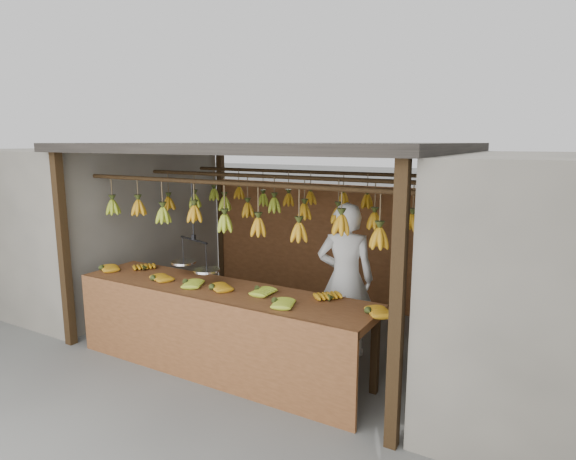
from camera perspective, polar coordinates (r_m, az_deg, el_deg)
The scene contains 8 objects.
ground at distance 6.28m, azimuth -1.40°, elevation -12.18°, with size 80.00×80.00×0.00m, color #5B5B57.
stall at distance 6.10m, azimuth 0.13°, elevation 6.26°, with size 4.30×3.30×2.40m.
neighbor_left at distance 8.36m, azimuth -23.01°, elevation 0.90°, with size 3.00×3.00×2.30m, color slate.
counter at distance 5.10m, azimuth -8.88°, elevation -9.26°, with size 3.55×0.78×0.96m.
hanging_bananas at distance 5.85m, azimuth -1.53°, elevation 2.54°, with size 3.59×2.19×0.39m.
balance_scale at distance 5.41m, azimuth -11.02°, elevation -3.72°, with size 0.73×0.42×0.95m.
vendor at distance 5.52m, azimuth 6.82°, elevation -5.80°, with size 0.64×0.42×1.76m, color white.
bag_bundles at distance 6.54m, azimuth 19.72°, elevation -2.53°, with size 0.08×0.26×1.25m.
Camera 1 is at (3.03, -4.95, 2.41)m, focal length 30.00 mm.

